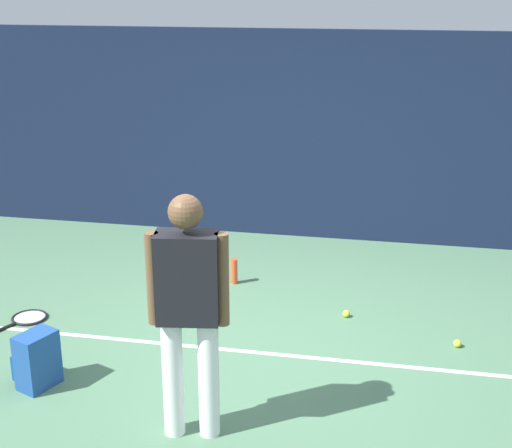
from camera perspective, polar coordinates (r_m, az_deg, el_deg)
The scene contains 9 objects.
ground_plane at distance 6.15m, azimuth -0.73°, elevation -10.06°, with size 12.00×12.00×0.00m, color #4C7556.
back_fence at distance 8.53m, azimuth 3.40°, elevation 6.86°, with size 10.00×0.10×2.42m, color #141E38.
court_line at distance 6.17m, azimuth -0.68°, elevation -9.93°, with size 9.00×0.05×0.00m, color white.
tennis_player at distance 4.73m, azimuth -5.30°, elevation -6.24°, with size 0.53×0.28×1.70m.
tennis_racket at distance 7.01m, azimuth -17.47°, elevation -7.06°, with size 0.43×0.63×0.03m.
backpack at distance 5.85m, azimuth -16.80°, elevation -10.18°, with size 0.36×0.35×0.44m.
tennis_ball_mid_court at distance 6.45m, azimuth 15.46°, elevation -8.99°, with size 0.07×0.07×0.07m, color #CCE033.
tennis_ball_far_left at distance 6.78m, azimuth 7.06°, elevation -6.97°, with size 0.07×0.07×0.07m, color #CCE033.
water_bottle at distance 7.41m, azimuth -1.72°, elevation -3.71°, with size 0.07×0.07×0.26m, color #D84C26.
Camera 1 is at (1.12, -5.27, 2.96)m, focal length 51.19 mm.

